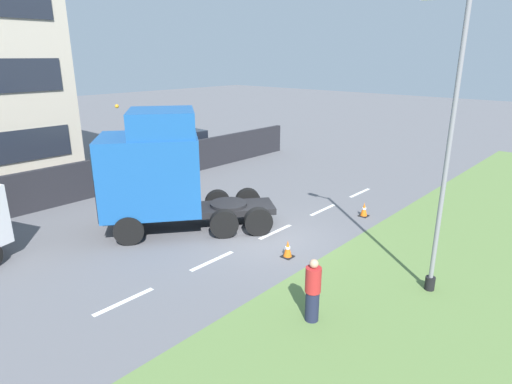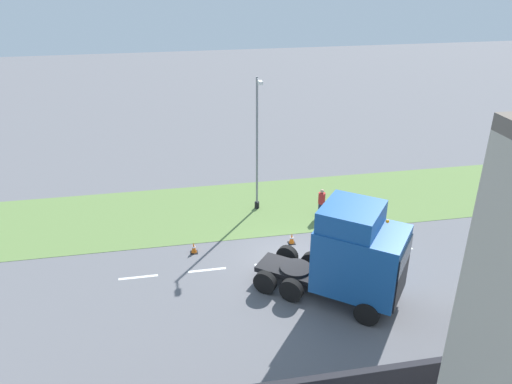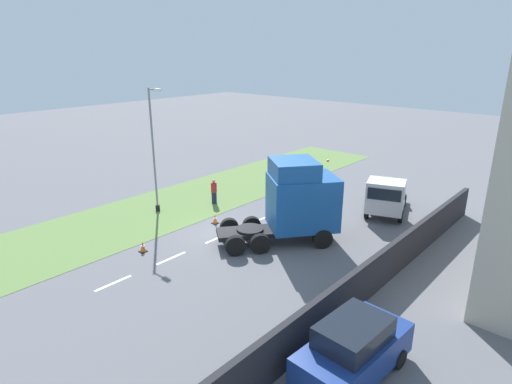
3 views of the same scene
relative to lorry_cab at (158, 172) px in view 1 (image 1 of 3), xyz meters
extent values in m
plane|color=slate|center=(-3.39, -1.97, -2.25)|extent=(120.00, 120.00, 0.00)
cube|color=#607F42|center=(-9.39, -1.97, -2.24)|extent=(7.00, 44.00, 0.01)
cube|color=white|center=(-3.39, -9.07, -2.25)|extent=(0.16, 1.80, 0.00)
cube|color=white|center=(-3.39, -5.87, -2.25)|extent=(0.16, 1.80, 0.00)
cube|color=white|center=(-3.39, -2.67, -2.25)|extent=(0.16, 1.80, 0.00)
cube|color=white|center=(-3.39, 0.53, -2.25)|extent=(0.16, 1.80, 0.00)
cube|color=white|center=(-3.39, 3.73, -2.25)|extent=(0.16, 1.80, 0.00)
cube|color=#232328|center=(5.61, -1.97, -1.38)|extent=(0.25, 24.00, 1.75)
cube|color=black|center=(-0.70, -0.90, -1.58)|extent=(4.99, 5.85, 0.24)
cube|color=#195199|center=(0.17, 0.22, -0.06)|extent=(4.17, 4.33, 2.81)
cube|color=black|center=(1.25, 1.61, -0.68)|extent=(1.77, 1.40, 1.57)
cube|color=black|center=(1.25, 1.61, 0.56)|extent=(1.88, 1.48, 0.90)
cube|color=#195199|center=(-0.15, -0.19, 1.79)|extent=(3.33, 3.29, 0.90)
sphere|color=orange|center=(1.37, 0.60, 2.31)|extent=(0.14, 0.14, 0.14)
cylinder|color=black|center=(-1.57, -2.02, -1.40)|extent=(2.00, 2.00, 0.12)
cylinder|color=black|center=(-0.29, 1.57, -1.73)|extent=(0.89, 1.02, 1.04)
cylinder|color=black|center=(1.59, 0.10, -1.73)|extent=(0.89, 1.02, 1.04)
cylinder|color=black|center=(-2.32, -1.04, -1.73)|extent=(0.89, 1.02, 1.04)
cylinder|color=black|center=(-0.44, -2.51, -1.73)|extent=(0.89, 1.02, 1.04)
cylinder|color=black|center=(-3.10, -2.04, -1.73)|extent=(0.89, 1.02, 1.04)
cylinder|color=black|center=(-1.21, -3.50, -1.73)|extent=(0.89, 1.02, 1.04)
cube|color=navy|center=(7.38, -7.06, -1.46)|extent=(2.15, 4.36, 1.04)
cube|color=black|center=(7.37, -7.16, -0.59)|extent=(1.74, 2.43, 0.70)
cylinder|color=black|center=(6.57, -5.62, -1.93)|extent=(0.24, 0.65, 0.64)
cylinder|color=black|center=(8.35, -5.73, -1.93)|extent=(0.24, 0.65, 0.64)
cylinder|color=black|center=(6.40, -8.38, -1.93)|extent=(0.24, 0.65, 0.64)
cylinder|color=black|center=(8.18, -8.49, -1.93)|extent=(0.24, 0.65, 0.64)
cylinder|color=black|center=(-9.26, -2.35, -2.05)|extent=(0.27, 0.27, 0.40)
cylinder|color=gray|center=(-9.26, -2.35, 1.63)|extent=(0.12, 0.12, 7.76)
cylinder|color=#1E233D|center=(-7.63, 1.07, -1.84)|extent=(0.34, 0.34, 0.81)
cylinder|color=#B22626|center=(-7.63, 1.07, -1.12)|extent=(0.39, 0.39, 0.64)
sphere|color=tan|center=(-7.63, 1.07, -0.68)|extent=(0.22, 0.22, 0.22)
cube|color=black|center=(-5.05, -6.36, -2.23)|extent=(0.36, 0.36, 0.03)
cone|color=orange|center=(-5.05, -6.36, -1.94)|extent=(0.28, 0.28, 0.55)
cylinder|color=white|center=(-5.05, -6.36, -1.92)|extent=(0.17, 0.17, 0.07)
cube|color=black|center=(-5.02, -1.32, -2.23)|extent=(0.36, 0.36, 0.03)
cone|color=orange|center=(-5.02, -1.32, -1.94)|extent=(0.28, 0.28, 0.55)
cylinder|color=white|center=(-5.02, -1.32, -1.92)|extent=(0.17, 0.17, 0.07)
camera|label=1|loc=(-12.72, 8.83, 4.05)|focal=30.00mm
camera|label=2|loc=(16.47, -7.22, 11.30)|focal=35.00mm
camera|label=3|loc=(12.42, -17.40, 7.61)|focal=30.00mm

